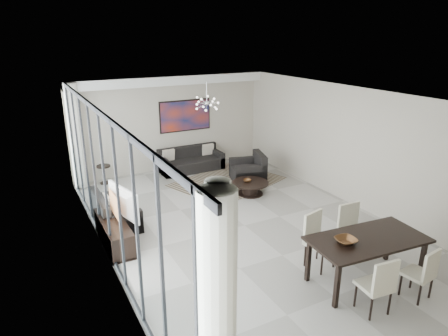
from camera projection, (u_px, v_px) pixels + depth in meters
room_shell at (264, 161)px, 8.67m from camera, size 6.00×9.00×2.90m
window_wall at (110, 186)px, 7.19m from camera, size 0.37×8.95×2.90m
soffit at (171, 80)px, 11.63m from camera, size 5.98×0.40×0.26m
painting at (185, 116)px, 12.36m from camera, size 1.68×0.04×0.98m
chandelier at (207, 103)px, 10.40m from camera, size 0.66×0.66×0.71m
rug at (227, 182)px, 11.54m from camera, size 3.45×3.06×0.01m
coffee_table at (250, 187)px, 10.61m from camera, size 0.97×0.97×0.34m
bowl_coffee at (247, 181)px, 10.57m from camera, size 0.22×0.22×0.07m
sofa_main at (191, 163)px, 12.46m from camera, size 1.96×0.80×0.71m
loveseat at (114, 214)px, 8.93m from camera, size 0.82×1.46×0.73m
armchair at (249, 171)px, 11.58m from camera, size 1.14×1.18×0.81m
side_table at (104, 171)px, 11.32m from camera, size 0.39×0.39×0.53m
tv_console at (114, 232)px, 8.09m from camera, size 0.46×1.62×0.51m
television at (118, 203)px, 8.04m from camera, size 0.41×1.13×0.65m
dining_table at (367, 243)px, 6.71m from camera, size 2.08×1.18×0.83m
dining_chair_sw at (379, 283)px, 5.95m from camera, size 0.49×0.49×0.97m
dining_chair_se at (424, 271)px, 6.31m from camera, size 0.47×0.47×0.91m
dining_chair_nw at (317, 236)px, 7.25m from camera, size 0.57×0.57×1.03m
dining_chair_ne at (351, 226)px, 7.59m from camera, size 0.50×0.50×1.04m
bowl_dining at (346, 241)px, 6.52m from camera, size 0.36×0.36×0.08m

